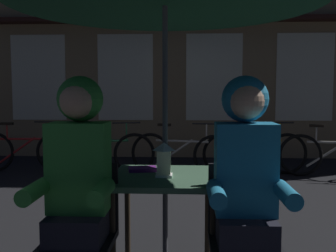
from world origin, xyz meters
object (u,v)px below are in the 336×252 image
object	(u,v)px
bicycle_second	(102,153)
bicycle_third	(182,154)
chair_left	(82,229)
bicycle_fifth	(335,155)
chair_right	(243,231)
person_right_hooded	(246,173)
bicycle_nearest	(25,151)
person_left_hooded	(78,172)
cafe_table	(165,190)
bicycle_fourth	(255,153)
lantern	(164,159)
book	(143,169)

from	to	relation	value
bicycle_second	bicycle_third	distance (m)	1.26
chair_left	bicycle_fifth	bearing A→B (deg)	52.08
chair_right	bicycle_second	world-z (taller)	chair_right
person_right_hooded	bicycle_nearest	distance (m)	5.00
bicycle_third	chair_right	bearing A→B (deg)	-83.75
person_left_hooded	bicycle_nearest	xyz separation A→B (m)	(-2.02, 3.97, -0.50)
chair_right	person_right_hooded	distance (m)	0.36
bicycle_nearest	bicycle_third	xyz separation A→B (m)	(2.57, -0.16, 0.00)
chair_left	person_left_hooded	distance (m)	0.36
cafe_table	bicycle_fourth	bearing A→B (deg)	70.81
lantern	chair_right	xyz separation A→B (m)	(0.49, -0.32, -0.37)
bicycle_nearest	bicycle_fifth	size ratio (longest dim) A/B	1.01
bicycle_fourth	person_right_hooded	bearing A→B (deg)	-100.75
bicycle_second	book	distance (m)	3.40
bicycle_nearest	bicycle_fourth	bearing A→B (deg)	-0.11
bicycle_fifth	chair_left	bearing A→B (deg)	-127.92
person_right_hooded	person_left_hooded	bearing A→B (deg)	180.00
lantern	person_right_hooded	world-z (taller)	person_right_hooded
person_right_hooded	book	distance (m)	0.87
bicycle_fourth	bicycle_second	bearing A→B (deg)	-175.65
book	lantern	bearing A→B (deg)	-58.61
chair_left	bicycle_fourth	size ratio (longest dim) A/B	0.52
bicycle_fourth	chair_right	bearing A→B (deg)	-100.90
bicycle_nearest	cafe_table	bearing A→B (deg)	-54.79
lantern	person_left_hooded	world-z (taller)	person_left_hooded
chair_left	chair_right	size ratio (longest dim) A/B	1.00
lantern	book	distance (m)	0.27
lantern	bicycle_fifth	world-z (taller)	lantern
bicycle_second	bicycle_fifth	distance (m)	3.60
chair_left	person_left_hooded	size ratio (longest dim) A/B	0.62
chair_right	bicycle_third	world-z (taller)	chair_right
cafe_table	bicycle_fourth	size ratio (longest dim) A/B	0.44
lantern	bicycle_fourth	distance (m)	3.83
chair_left	bicycle_nearest	distance (m)	4.41
chair_right	bicycle_fourth	world-z (taller)	chair_right
person_left_hooded	chair_right	bearing A→B (deg)	3.39
bicycle_third	bicycle_fourth	xyz separation A→B (m)	(1.16, 0.16, 0.00)
chair_left	bicycle_second	distance (m)	3.80
person_left_hooded	bicycle_fifth	bearing A→B (deg)	52.50
person_left_hooded	book	size ratio (longest dim) A/B	7.00
person_left_hooded	bicycle_second	bearing A→B (deg)	100.61
lantern	bicycle_third	size ratio (longest dim) A/B	0.14
lantern	bicycle_third	bearing A→B (deg)	88.76
cafe_table	bicycle_third	distance (m)	3.40
cafe_table	lantern	distance (m)	0.23
bicycle_third	bicycle_fourth	bearing A→B (deg)	7.61
bicycle_second	bicycle_fourth	world-z (taller)	same
person_right_hooded	book	size ratio (longest dim) A/B	7.00
person_left_hooded	cafe_table	bearing A→B (deg)	41.57
lantern	bicycle_second	size ratio (longest dim) A/B	0.14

